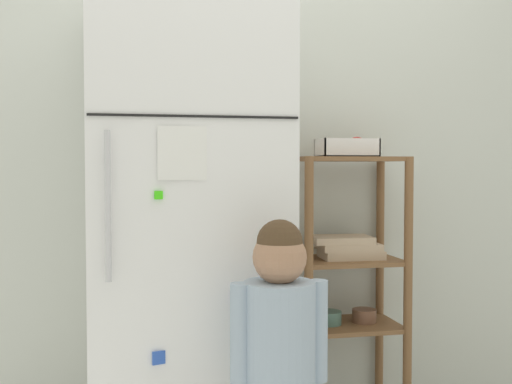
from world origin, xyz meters
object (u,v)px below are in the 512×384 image
at_px(pantry_shelf_unit, 347,269).
at_px(refrigerator, 188,231).
at_px(child_standing, 279,341).
at_px(fruit_bin, 352,149).

bearing_deg(pantry_shelf_unit, refrigerator, -169.47).
bearing_deg(child_standing, fruit_bin, 52.22).
bearing_deg(fruit_bin, refrigerator, -169.51).
relative_size(child_standing, fruit_bin, 4.04).
xyz_separation_m(pantry_shelf_unit, fruit_bin, (0.02, 0.00, 0.51)).
xyz_separation_m(refrigerator, fruit_bin, (0.70, 0.13, 0.32)).
relative_size(refrigerator, fruit_bin, 7.43).
height_order(pantry_shelf_unit, fruit_bin, fruit_bin).
xyz_separation_m(child_standing, pantry_shelf_unit, (0.44, 0.59, 0.12)).
relative_size(child_standing, pantry_shelf_unit, 0.83).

